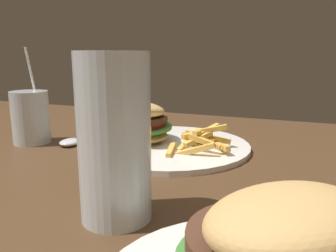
{
  "coord_description": "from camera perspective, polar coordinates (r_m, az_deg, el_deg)",
  "views": [
    {
      "loc": [
        -0.3,
        0.43,
        0.93
      ],
      "look_at": [
        -0.06,
        -0.15,
        0.8
      ],
      "focal_mm": 35.0,
      "sensor_mm": 36.0,
      "label": 1
    }
  ],
  "objects": [
    {
      "name": "juice_glass",
      "position": [
        0.73,
        -22.79,
        1.22
      ],
      "size": [
        0.08,
        0.08,
        0.2
      ],
      "color": "silver",
      "rests_on": "dining_table"
    },
    {
      "name": "beer_glass",
      "position": [
        0.36,
        -9.29,
        -2.64
      ],
      "size": [
        0.08,
        0.08,
        0.18
      ],
      "color": "silver",
      "rests_on": "dining_table"
    },
    {
      "name": "dining_table",
      "position": [
        0.6,
        -11.51,
        -18.0
      ],
      "size": [
        1.65,
        1.06,
        0.75
      ],
      "color": "#4C331E",
      "rests_on": "ground_plane"
    },
    {
      "name": "meal_plate_near",
      "position": [
        0.65,
        -2.53,
        -1.13
      ],
      "size": [
        0.32,
        0.32,
        0.1
      ],
      "color": "white",
      "rests_on": "dining_table"
    },
    {
      "name": "spoon",
      "position": [
        0.7,
        -16.36,
        -2.58
      ],
      "size": [
        0.05,
        0.16,
        0.01
      ],
      "rotation": [
        0.0,
        0.0,
        1.71
      ],
      "color": "silver",
      "rests_on": "dining_table"
    }
  ]
}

